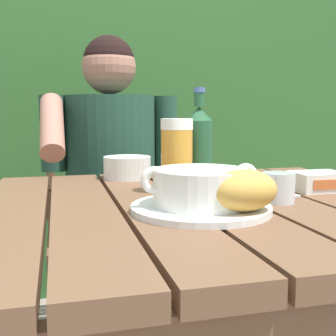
# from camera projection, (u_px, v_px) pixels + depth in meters

# --- Properties ---
(dining_table) EXTENTS (1.20, 0.87, 0.77)m
(dining_table) POSITION_uv_depth(u_px,v_px,m) (151.00, 252.00, 0.89)
(dining_table) COLOR brown
(dining_table) RESTS_ON ground_plane
(hedge_backdrop) EXTENTS (3.51, 0.97, 2.94)m
(hedge_backdrop) POSITION_uv_depth(u_px,v_px,m) (58.00, 35.00, 2.42)
(hedge_backdrop) COLOR #2F5C29
(hedge_backdrop) RESTS_ON ground_plane
(chair_near_diner) EXTENTS (0.47, 0.42, 1.00)m
(chair_near_diner) POSITION_uv_depth(u_px,v_px,m) (107.00, 227.00, 1.75)
(chair_near_diner) COLOR brown
(chair_near_diner) RESTS_ON ground_plane
(person_eating) EXTENTS (0.48, 0.47, 1.22)m
(person_eating) POSITION_uv_depth(u_px,v_px,m) (112.00, 179.00, 1.53)
(person_eating) COLOR #204435
(person_eating) RESTS_ON ground_plane
(serving_plate) EXTENTS (0.26, 0.26, 0.01)m
(serving_plate) POSITION_uv_depth(u_px,v_px,m) (201.00, 208.00, 0.81)
(serving_plate) COLOR white
(serving_plate) RESTS_ON dining_table
(soup_bowl) EXTENTS (0.23, 0.18, 0.08)m
(soup_bowl) POSITION_uv_depth(u_px,v_px,m) (201.00, 186.00, 0.80)
(soup_bowl) COLOR white
(soup_bowl) RESTS_ON serving_plate
(bread_roll) EXTENTS (0.15, 0.12, 0.07)m
(bread_roll) POSITION_uv_depth(u_px,v_px,m) (243.00, 190.00, 0.75)
(bread_roll) COLOR gold
(bread_roll) RESTS_ON serving_plate
(beer_glass) EXTENTS (0.07, 0.07, 0.17)m
(beer_glass) POSITION_uv_depth(u_px,v_px,m) (177.00, 156.00, 0.98)
(beer_glass) COLOR orange
(beer_glass) RESTS_ON dining_table
(beer_bottle) EXTENTS (0.06, 0.06, 0.24)m
(beer_bottle) POSITION_uv_depth(u_px,v_px,m) (199.00, 146.00, 1.05)
(beer_bottle) COLOR #245332
(beer_bottle) RESTS_ON dining_table
(water_glass_small) EXTENTS (0.07, 0.07, 0.06)m
(water_glass_small) POSITION_uv_depth(u_px,v_px,m) (278.00, 188.00, 0.88)
(water_glass_small) COLOR silver
(water_glass_small) RESTS_ON dining_table
(butter_tub) EXTENTS (0.12, 0.09, 0.04)m
(butter_tub) POSITION_uv_depth(u_px,v_px,m) (318.00, 181.00, 1.01)
(butter_tub) COLOR white
(butter_tub) RESTS_ON dining_table
(table_knife) EXTENTS (0.16, 0.04, 0.01)m
(table_knife) POSITION_uv_depth(u_px,v_px,m) (261.00, 199.00, 0.90)
(table_knife) COLOR silver
(table_knife) RESTS_ON dining_table
(diner_bowl) EXTENTS (0.13, 0.13, 0.06)m
(diner_bowl) POSITION_uv_depth(u_px,v_px,m) (127.00, 167.00, 1.20)
(diner_bowl) COLOR white
(diner_bowl) RESTS_ON dining_table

